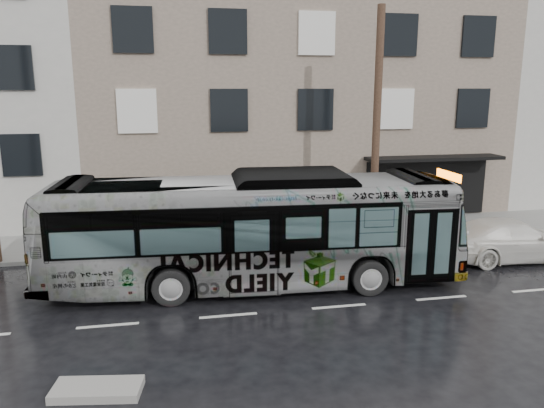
% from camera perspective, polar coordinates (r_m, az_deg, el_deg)
% --- Properties ---
extents(ground, '(120.00, 120.00, 0.00)m').
position_cam_1_polar(ground, '(17.29, -5.70, -8.50)').
color(ground, black).
rests_on(ground, ground).
extents(sidewalk, '(90.00, 3.60, 0.15)m').
position_cam_1_polar(sidewalk, '(21.90, -6.98, -3.78)').
color(sidewalk, gray).
rests_on(sidewalk, ground).
extents(building_taupe, '(20.00, 12.00, 11.00)m').
position_cam_1_polar(building_taupe, '(29.51, 1.43, 11.18)').
color(building_taupe, gray).
rests_on(building_taupe, ground).
extents(utility_pole_front, '(0.30, 0.30, 9.00)m').
position_cam_1_polar(utility_pole_front, '(21.01, 11.17, 8.09)').
color(utility_pole_front, '#4F3627').
rests_on(utility_pole_front, sidewalk).
extents(sign_post, '(0.06, 0.06, 2.40)m').
position_cam_1_polar(sign_post, '(21.94, 13.47, -0.56)').
color(sign_post, slate).
rests_on(sign_post, sidewalk).
extents(bus, '(13.08, 3.83, 3.60)m').
position_cam_1_polar(bus, '(16.57, -2.10, -2.83)').
color(bus, '#B2B2B2').
rests_on(bus, ground).
extents(white_sedan, '(5.24, 2.26, 1.50)m').
position_cam_1_polar(white_sedan, '(21.15, 24.39, -3.51)').
color(white_sedan, silver).
rests_on(white_sedan, ground).
extents(slush_pile, '(1.90, 1.07, 0.18)m').
position_cam_1_polar(slush_pile, '(12.09, -18.28, -18.43)').
color(slush_pile, gray).
rests_on(slush_pile, ground).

